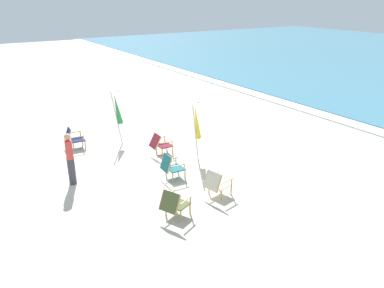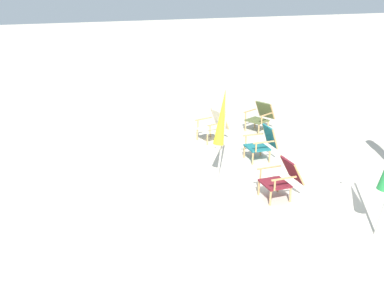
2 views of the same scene
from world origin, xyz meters
TOP-DOWN VIEW (x-y plane):
  - ground_plane at (0.00, 0.00)m, footprint 80.00×80.00m
  - surf_band at (0.00, 9.85)m, footprint 80.00×1.10m
  - beach_chair_front_right at (3.22, -0.77)m, footprint 0.82×0.90m
  - beach_chair_front_left at (2.92, 0.80)m, footprint 0.71×0.81m
  - beach_chair_mid_center at (-0.64, 0.90)m, footprint 0.61×0.77m
  - beach_chair_back_left at (-2.91, -1.56)m, footprint 0.64×0.75m
  - beach_chair_back_right at (1.24, 0.27)m, footprint 0.62×0.69m
  - umbrella_furled_yellow at (0.53, 1.68)m, footprint 0.32×0.44m
  - umbrella_furled_green at (-2.44, 0.07)m, footprint 0.35×0.43m
  - person_near_chairs at (-0.09, -2.43)m, footprint 0.37×0.27m

SIDE VIEW (x-z plane):
  - ground_plane at x=0.00m, z-range 0.00..0.00m
  - surf_band at x=0.00m, z-range 0.00..0.06m
  - beach_chair_mid_center at x=-0.64m, z-range 0.03..0.82m
  - beach_chair_front_right at x=3.22m, z-range 0.03..0.82m
  - beach_chair_front_left at x=2.92m, z-range 0.03..0.83m
  - beach_chair_back_left at x=-2.91m, z-range 0.02..0.83m
  - beach_chair_back_right at x=1.24m, z-range 0.02..0.84m
  - person_near_chairs at x=-0.09m, z-range 0.02..1.65m
  - umbrella_furled_yellow at x=0.53m, z-range 0.33..2.43m
  - umbrella_furled_green at x=-2.44m, z-range 0.33..2.44m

